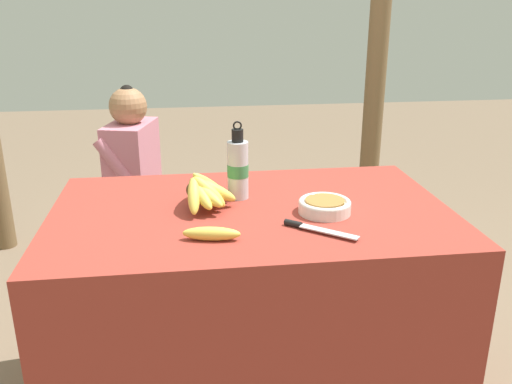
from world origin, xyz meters
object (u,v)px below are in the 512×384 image
(serving_bowl, at_px, (325,205))
(wooden_bench, at_px, (193,214))
(banana_bunch_ripe, at_px, (204,190))
(seated_vendor, at_px, (125,171))
(banana_bunch_green, at_px, (267,190))
(water_bottle, at_px, (238,168))
(loose_banana_front, at_px, (211,234))
(support_post_far, at_px, (377,56))
(knife, at_px, (310,227))

(serving_bowl, relative_size, wooden_bench, 0.12)
(banana_bunch_ripe, distance_m, serving_bowl, 0.40)
(wooden_bench, height_order, seated_vendor, seated_vendor)
(banana_bunch_ripe, relative_size, wooden_bench, 0.18)
(banana_bunch_green, bearing_deg, serving_bowl, -89.84)
(serving_bowl, xyz_separation_m, wooden_bench, (-0.42, 1.19, -0.48))
(banana_bunch_ripe, height_order, water_bottle, water_bottle)
(serving_bowl, distance_m, loose_banana_front, 0.41)
(banana_bunch_ripe, height_order, loose_banana_front, banana_bunch_ripe)
(wooden_bench, relative_size, banana_bunch_green, 5.72)
(wooden_bench, bearing_deg, support_post_far, 20.66)
(wooden_bench, bearing_deg, banana_bunch_green, 0.25)
(wooden_bench, xyz_separation_m, banana_bunch_green, (0.42, 0.00, 0.12))
(water_bottle, bearing_deg, banana_bunch_green, 75.43)
(water_bottle, height_order, support_post_far, support_post_far)
(serving_bowl, bearing_deg, loose_banana_front, -156.32)
(serving_bowl, height_order, wooden_bench, serving_bowl)
(banana_bunch_green, bearing_deg, support_post_far, 30.52)
(banana_bunch_ripe, relative_size, support_post_far, 0.12)
(support_post_far, bearing_deg, knife, -114.70)
(water_bottle, height_order, banana_bunch_green, water_bottle)
(serving_bowl, height_order, loose_banana_front, serving_bowl)
(serving_bowl, relative_size, water_bottle, 0.62)
(banana_bunch_ripe, bearing_deg, seated_vendor, 109.41)
(water_bottle, xyz_separation_m, loose_banana_front, (-0.11, -0.35, -0.09))
(support_post_far, bearing_deg, seated_vendor, -163.08)
(loose_banana_front, bearing_deg, support_post_far, 58.22)
(knife, bearing_deg, water_bottle, 159.52)
(serving_bowl, distance_m, support_post_far, 1.80)
(serving_bowl, distance_m, banana_bunch_green, 1.24)
(seated_vendor, bearing_deg, support_post_far, -148.42)
(loose_banana_front, xyz_separation_m, wooden_bench, (-0.04, 1.35, -0.47))
(seated_vendor, bearing_deg, banana_bunch_ripe, 124.07)
(loose_banana_front, distance_m, support_post_far, 2.12)
(wooden_bench, distance_m, banana_bunch_green, 0.43)
(banana_bunch_green, distance_m, support_post_far, 1.08)
(knife, bearing_deg, serving_bowl, 98.81)
(wooden_bench, xyz_separation_m, seated_vendor, (-0.34, -0.02, 0.27))
(water_bottle, height_order, loose_banana_front, water_bottle)
(serving_bowl, xyz_separation_m, knife, (-0.08, -0.14, -0.02))
(knife, distance_m, support_post_far, 1.96)
(water_bottle, distance_m, loose_banana_front, 0.37)
(water_bottle, xyz_separation_m, seated_vendor, (-0.50, 0.98, -0.29))
(banana_bunch_green, relative_size, support_post_far, 0.11)
(seated_vendor, xyz_separation_m, banana_bunch_green, (0.76, 0.02, -0.15))
(support_post_far, bearing_deg, banana_bunch_ripe, -126.17)
(knife, xyz_separation_m, seated_vendor, (-0.68, 1.30, -0.19))
(wooden_bench, distance_m, support_post_far, 1.46)
(water_bottle, relative_size, loose_banana_front, 1.58)
(knife, xyz_separation_m, support_post_far, (0.81, 1.75, 0.33))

